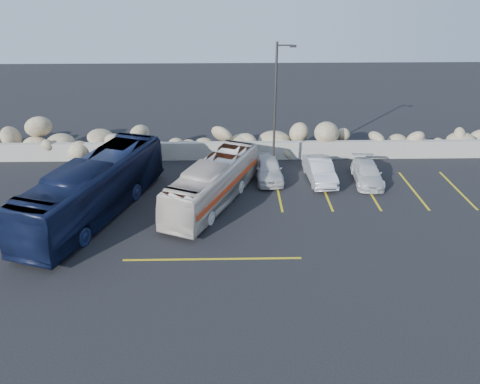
{
  "coord_description": "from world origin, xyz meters",
  "views": [
    {
      "loc": [
        -0.13,
        -17.25,
        12.01
      ],
      "look_at": [
        0.32,
        4.0,
        1.47
      ],
      "focal_mm": 35.0,
      "sensor_mm": 36.0,
      "label": 1
    }
  ],
  "objects_px": {
    "vintage_bus": "(213,183)",
    "car_a": "(268,168)",
    "tour_coach": "(94,188)",
    "car_b": "(320,170)",
    "lamppost": "(276,107)",
    "car_c": "(367,173)"
  },
  "relations": [
    {
      "from": "tour_coach",
      "to": "car_a",
      "type": "bearing_deg",
      "value": 43.51
    },
    {
      "from": "vintage_bus",
      "to": "car_b",
      "type": "relative_size",
      "value": 2.16
    },
    {
      "from": "lamppost",
      "to": "tour_coach",
      "type": "distance_m",
      "value": 11.29
    },
    {
      "from": "tour_coach",
      "to": "vintage_bus",
      "type": "bearing_deg",
      "value": 29.77
    },
    {
      "from": "car_a",
      "to": "car_c",
      "type": "xyz_separation_m",
      "value": [
        5.92,
        -0.59,
        -0.11
      ]
    },
    {
      "from": "tour_coach",
      "to": "car_a",
      "type": "relative_size",
      "value": 2.74
    },
    {
      "from": "vintage_bus",
      "to": "car_b",
      "type": "xyz_separation_m",
      "value": [
        6.33,
        2.75,
        -0.54
      ]
    },
    {
      "from": "car_b",
      "to": "car_c",
      "type": "height_order",
      "value": "car_b"
    },
    {
      "from": "tour_coach",
      "to": "car_b",
      "type": "distance_m",
      "value": 13.05
    },
    {
      "from": "car_a",
      "to": "tour_coach",
      "type": "bearing_deg",
      "value": -158.05
    },
    {
      "from": "lamppost",
      "to": "car_b",
      "type": "xyz_separation_m",
      "value": [
        2.68,
        -1.05,
        -3.64
      ]
    },
    {
      "from": "car_c",
      "to": "car_b",
      "type": "bearing_deg",
      "value": -179.89
    },
    {
      "from": "car_a",
      "to": "car_b",
      "type": "xyz_separation_m",
      "value": [
        3.09,
        -0.37,
        -0.01
      ]
    },
    {
      "from": "lamppost",
      "to": "tour_coach",
      "type": "height_order",
      "value": "lamppost"
    },
    {
      "from": "lamppost",
      "to": "car_c",
      "type": "height_order",
      "value": "lamppost"
    },
    {
      "from": "lamppost",
      "to": "car_b",
      "type": "bearing_deg",
      "value": -21.36
    },
    {
      "from": "car_a",
      "to": "car_c",
      "type": "distance_m",
      "value": 5.95
    },
    {
      "from": "vintage_bus",
      "to": "tour_coach",
      "type": "distance_m",
      "value": 6.21
    },
    {
      "from": "tour_coach",
      "to": "lamppost",
      "type": "bearing_deg",
      "value": 45.86
    },
    {
      "from": "car_a",
      "to": "car_c",
      "type": "bearing_deg",
      "value": -8.49
    },
    {
      "from": "tour_coach",
      "to": "car_c",
      "type": "distance_m",
      "value": 15.72
    },
    {
      "from": "vintage_bus",
      "to": "car_a",
      "type": "bearing_deg",
      "value": 67.85
    }
  ]
}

